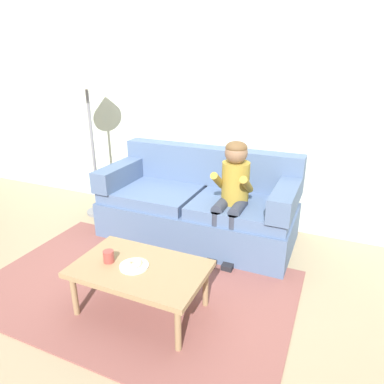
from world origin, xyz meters
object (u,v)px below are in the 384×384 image
at_px(coffee_table, 140,271).
at_px(person_child, 233,188).
at_px(mug, 109,256).
at_px(donut, 134,263).
at_px(floor_lamp, 86,86).
at_px(couch, 199,206).
at_px(toy_controller, 105,251).

relative_size(coffee_table, person_child, 0.87).
height_order(person_child, mug, person_child).
distance_m(donut, floor_lamp, 2.23).
distance_m(coffee_table, person_child, 1.19).
xyz_separation_m(donut, mug, (-0.21, -0.02, 0.01)).
relative_size(donut, mug, 1.33).
xyz_separation_m(couch, donut, (0.04, -1.32, 0.09)).
relative_size(couch, coffee_table, 2.07).
bearing_deg(person_child, toy_controller, -154.97).
bearing_deg(toy_controller, coffee_table, -56.46).
xyz_separation_m(mug, floor_lamp, (-1.19, 1.37, 1.08)).
bearing_deg(donut, coffee_table, 30.60).
xyz_separation_m(person_child, donut, (-0.38, -1.12, -0.25)).
bearing_deg(couch, mug, -96.89).
bearing_deg(person_child, donut, -108.73).
xyz_separation_m(person_child, mug, (-0.59, -1.13, -0.24)).
xyz_separation_m(coffee_table, donut, (-0.03, -0.02, 0.07)).
bearing_deg(mug, couch, 83.11).
distance_m(couch, person_child, 0.58).
distance_m(coffee_table, donut, 0.08).
height_order(person_child, toy_controller, person_child).
bearing_deg(floor_lamp, coffee_table, -42.88).
relative_size(person_child, toy_controller, 4.87).
xyz_separation_m(coffee_table, floor_lamp, (-1.43, 1.33, 1.17)).
bearing_deg(couch, toy_controller, -133.83).
bearing_deg(mug, coffee_table, 8.52).
relative_size(couch, toy_controller, 8.82).
bearing_deg(toy_controller, mug, -68.69).
bearing_deg(mug, person_child, 62.70).
bearing_deg(coffee_table, donut, -149.40).
height_order(person_child, donut, person_child).
bearing_deg(mug, floor_lamp, 131.11).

